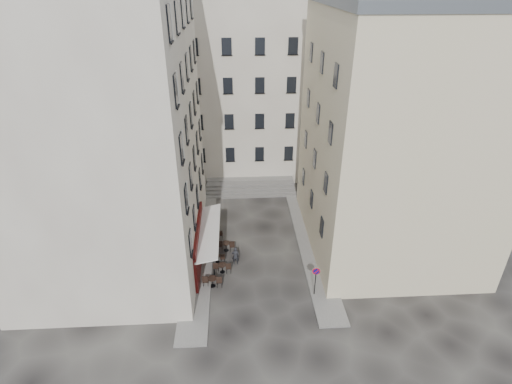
{
  "coord_description": "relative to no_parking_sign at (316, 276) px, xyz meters",
  "views": [
    {
      "loc": [
        -1.5,
        -23.71,
        19.63
      ],
      "look_at": [
        0.07,
        4.0,
        4.51
      ],
      "focal_mm": 28.0,
      "sensor_mm": 36.0,
      "label": 1
    }
  ],
  "objects": [
    {
      "name": "bistro_table_e",
      "position": [
        -7.06,
        7.26,
        -1.28
      ],
      "size": [
        1.18,
        0.55,
        0.83
      ],
      "color": "black",
      "rests_on": "ground"
    },
    {
      "name": "sidewalk_right",
      "position": [
        0.77,
        6.01,
        -1.65
      ],
      "size": [
        2.0,
        18.0,
        0.12
      ],
      "primitive_type": "cube",
      "color": "slate",
      "rests_on": "ground"
    },
    {
      "name": "building_right",
      "position": [
        6.77,
        6.51,
        7.6
      ],
      "size": [
        12.2,
        14.2,
        18.6
      ],
      "color": "beige",
      "rests_on": "ground"
    },
    {
      "name": "cafe_storefront",
      "position": [
        -8.04,
        4.01,
        0.17
      ],
      "size": [
        1.74,
        7.3,
        3.5
      ],
      "color": "#410C09",
      "rests_on": "ground"
    },
    {
      "name": "bollard_mid",
      "position": [
        -6.98,
        5.51,
        -1.18
      ],
      "size": [
        0.12,
        0.12,
        0.98
      ],
      "color": "black",
      "rests_on": "ground"
    },
    {
      "name": "bistro_table_d",
      "position": [
        -6.16,
        5.5,
        -1.2
      ],
      "size": [
        1.41,
        0.66,
        0.99
      ],
      "color": "black",
      "rests_on": "ground"
    },
    {
      "name": "no_parking_sign",
      "position": [
        0.0,
        0.0,
        0.0
      ],
      "size": [
        0.55,
        0.11,
        2.41
      ],
      "rotation": [
        0.0,
        0.0,
        -0.08
      ],
      "color": "black",
      "rests_on": "ground"
    },
    {
      "name": "bollard_near",
      "position": [
        -6.98,
        2.01,
        -1.18
      ],
      "size": [
        0.12,
        0.12,
        0.98
      ],
      "color": "black",
      "rests_on": "ground"
    },
    {
      "name": "ground",
      "position": [
        -3.73,
        3.01,
        -1.71
      ],
      "size": [
        90.0,
        90.0,
        0.0
      ],
      "primitive_type": "plane",
      "color": "black",
      "rests_on": "ground"
    },
    {
      "name": "stone_steps",
      "position": [
        -3.73,
        15.59,
        -1.31
      ],
      "size": [
        9.0,
        3.15,
        0.8
      ],
      "color": "#615E5C",
      "rests_on": "ground"
    },
    {
      "name": "pedestrian",
      "position": [
        -5.42,
        3.77,
        -0.94
      ],
      "size": [
        0.59,
        0.41,
        1.54
      ],
      "primitive_type": "imported",
      "rotation": [
        0.0,
        0.0,
        3.07
      ],
      "color": "#222328",
      "rests_on": "ground"
    },
    {
      "name": "building_back",
      "position": [
        -4.73,
        22.01,
        7.6
      ],
      "size": [
        18.2,
        10.2,
        18.6
      ],
      "color": "#BEB1A2",
      "rests_on": "ground"
    },
    {
      "name": "bistro_table_b",
      "position": [
        -6.42,
        2.82,
        -1.23
      ],
      "size": [
        1.33,
        0.62,
        0.94
      ],
      "color": "black",
      "rests_on": "ground"
    },
    {
      "name": "sidewalk_left",
      "position": [
        -8.23,
        7.01,
        -1.65
      ],
      "size": [
        2.0,
        22.0,
        0.12
      ],
      "primitive_type": "cube",
      "color": "slate",
      "rests_on": "ground"
    },
    {
      "name": "bollard_far",
      "position": [
        -6.98,
        9.01,
        -1.18
      ],
      "size": [
        0.12,
        0.12,
        0.98
      ],
      "color": "black",
      "rests_on": "ground"
    },
    {
      "name": "building_left",
      "position": [
        -14.23,
        6.01,
        8.6
      ],
      "size": [
        12.2,
        16.2,
        20.6
      ],
      "color": "#BEB1A2",
      "rests_on": "ground"
    },
    {
      "name": "bistro_table_a",
      "position": [
        -7.09,
        1.32,
        -1.21
      ],
      "size": [
        1.4,
        0.65,
        0.98
      ],
      "color": "black",
      "rests_on": "ground"
    },
    {
      "name": "bistro_table_c",
      "position": [
        -6.82,
        4.05,
        -1.28
      ],
      "size": [
        1.18,
        0.55,
        0.83
      ],
      "color": "black",
      "rests_on": "ground"
    }
  ]
}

